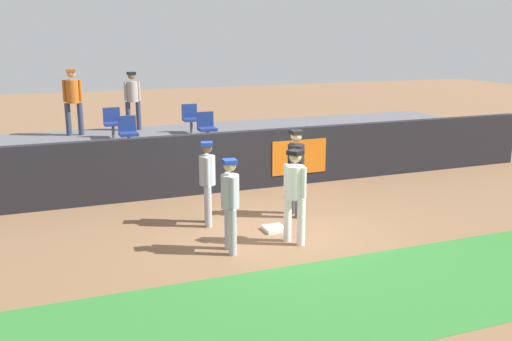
# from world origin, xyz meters

# --- Properties ---
(ground_plane) EXTENTS (60.00, 60.00, 0.00)m
(ground_plane) POSITION_xyz_m (0.00, 0.00, 0.00)
(ground_plane) COLOR brown
(grass_foreground_strip) EXTENTS (18.00, 2.80, 0.01)m
(grass_foreground_strip) POSITION_xyz_m (0.00, -3.00, 0.00)
(grass_foreground_strip) COLOR #2D722D
(grass_foreground_strip) RESTS_ON ground_plane
(first_base) EXTENTS (0.40, 0.40, 0.08)m
(first_base) POSITION_xyz_m (-0.05, 0.10, 0.04)
(first_base) COLOR white
(first_base) RESTS_ON ground_plane
(player_fielder_home) EXTENTS (0.45, 0.57, 1.76)m
(player_fielder_home) POSITION_xyz_m (0.03, -0.63, 1.02)
(player_fielder_home) COLOR white
(player_fielder_home) RESTS_ON ground_plane
(player_runner_visitor) EXTENTS (0.40, 0.47, 1.71)m
(player_runner_visitor) POSITION_xyz_m (-1.16, 0.94, 0.99)
(player_runner_visitor) COLOR #9EA3AD
(player_runner_visitor) RESTS_ON ground_plane
(player_coach_visitor) EXTENTS (0.35, 0.47, 1.69)m
(player_coach_visitor) POSITION_xyz_m (-1.21, -0.64, 0.98)
(player_coach_visitor) COLOR #9EA3AD
(player_coach_visitor) RESTS_ON ground_plane
(player_umpire) EXTENTS (0.35, 0.52, 1.85)m
(player_umpire) POSITION_xyz_m (0.75, 0.84, 1.07)
(player_umpire) COLOR #4C4C51
(player_umpire) RESTS_ON ground_plane
(field_wall) EXTENTS (18.00, 0.26, 1.47)m
(field_wall) POSITION_xyz_m (0.01, 3.22, 0.73)
(field_wall) COLOR black
(field_wall) RESTS_ON ground_plane
(bleacher_platform) EXTENTS (18.00, 4.80, 0.94)m
(bleacher_platform) POSITION_xyz_m (0.00, 5.79, 0.47)
(bleacher_platform) COLOR #59595E
(bleacher_platform) RESTS_ON ground_plane
(seat_front_left) EXTENTS (0.45, 0.44, 0.84)m
(seat_front_left) POSITION_xyz_m (-2.15, 4.66, 1.41)
(seat_front_left) COLOR #4C4C51
(seat_front_left) RESTS_ON bleacher_platform
(seat_back_center) EXTENTS (0.46, 0.44, 0.84)m
(seat_back_center) POSITION_xyz_m (-0.05, 6.46, 1.41)
(seat_back_center) COLOR #4C4C51
(seat_back_center) RESTS_ON bleacher_platform
(seat_front_center) EXTENTS (0.45, 0.44, 0.84)m
(seat_front_center) POSITION_xyz_m (-0.09, 4.66, 1.41)
(seat_front_center) COLOR #4C4C51
(seat_front_center) RESTS_ON bleacher_platform
(seat_back_left) EXTENTS (0.47, 0.44, 0.84)m
(seat_back_left) POSITION_xyz_m (-2.31, 6.46, 1.41)
(seat_back_left) COLOR #4C4C51
(seat_back_left) RESTS_ON bleacher_platform
(spectator_hooded) EXTENTS (0.53, 0.40, 1.89)m
(spectator_hooded) POSITION_xyz_m (-3.27, 7.26, 2.03)
(spectator_hooded) COLOR #33384C
(spectator_hooded) RESTS_ON bleacher_platform
(spectator_capped) EXTENTS (0.49, 0.36, 1.75)m
(spectator_capped) POSITION_xyz_m (-1.55, 7.54, 1.95)
(spectator_capped) COLOR #33384C
(spectator_capped) RESTS_ON bleacher_platform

